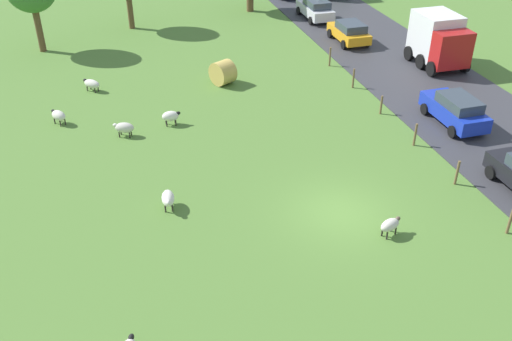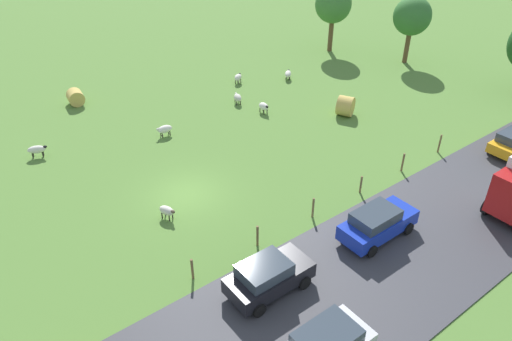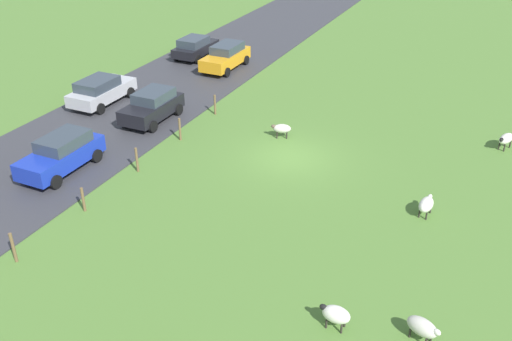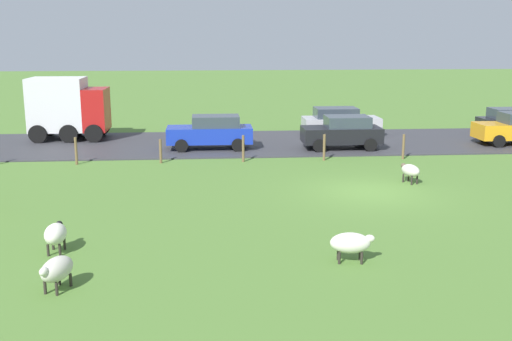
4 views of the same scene
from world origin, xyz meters
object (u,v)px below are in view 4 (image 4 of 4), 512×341
object	(u,v)px
sheep_1	(56,234)
car_4	(340,121)
car_0	(211,132)
sheep_2	(351,243)
sheep_3	(410,170)
car_1	(343,132)
sheep_0	(57,269)
truck_1	(68,107)

from	to	relation	value
sheep_1	car_4	size ratio (longest dim) A/B	0.23
sheep_1	car_0	bearing A→B (deg)	-16.22
sheep_2	sheep_1	bearing A→B (deg)	80.16
sheep_2	sheep_3	bearing A→B (deg)	-27.64
car_1	sheep_2	bearing A→B (deg)	168.23
car_0	car_4	size ratio (longest dim) A/B	0.98
sheep_0	sheep_1	xyz separation A→B (m)	(2.54, 0.61, 0.02)
sheep_0	car_1	distance (m)	19.71
sheep_1	car_0	size ratio (longest dim) A/B	0.24
sheep_0	sheep_2	distance (m)	7.18
car_1	car_4	bearing A→B (deg)	-10.22
sheep_2	car_4	world-z (taller)	car_4
sheep_0	car_0	distance (m)	17.66
sheep_2	sheep_3	xyz separation A→B (m)	(8.25, -4.32, -0.01)
sheep_2	truck_1	size ratio (longest dim) A/B	0.28
sheep_2	sheep_0	bearing A→B (deg)	99.65
sheep_2	car_1	xyz separation A→B (m)	(15.58, -3.25, 0.40)
truck_1	car_1	size ratio (longest dim) A/B	1.04
sheep_1	sheep_3	xyz separation A→B (m)	(6.91, -12.01, -0.02)
sheep_1	truck_1	distance (m)	18.70
sheep_1	car_4	world-z (taller)	car_4
car_1	car_4	distance (m)	4.21
sheep_1	sheep_2	world-z (taller)	sheep_1
sheep_2	sheep_3	size ratio (longest dim) A/B	1.08
sheep_1	car_4	xyz separation A→B (m)	(18.39, -11.68, 0.36)
truck_1	car_0	world-z (taller)	truck_1
truck_1	car_0	bearing A→B (deg)	-114.71
car_4	car_0	bearing A→B (deg)	116.32
sheep_0	car_0	world-z (taller)	car_0
sheep_0	car_4	size ratio (longest dim) A/B	0.27
sheep_2	car_0	size ratio (longest dim) A/B	0.27
sheep_1	car_4	distance (m)	21.79
car_0	car_1	bearing A→B (deg)	-94.16
sheep_3	car_1	bearing A→B (deg)	8.31
sheep_0	truck_1	distance (m)	21.31
sheep_0	sheep_2	xyz separation A→B (m)	(1.20, -7.08, 0.01)
sheep_1	sheep_3	distance (m)	13.86
sheep_1	sheep_2	size ratio (longest dim) A/B	0.87
car_0	car_1	distance (m)	6.67
sheep_0	sheep_3	distance (m)	14.80
sheep_2	truck_1	bearing A→B (deg)	29.69
sheep_2	truck_1	xyz separation A→B (m)	(19.66, 11.21, 1.32)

